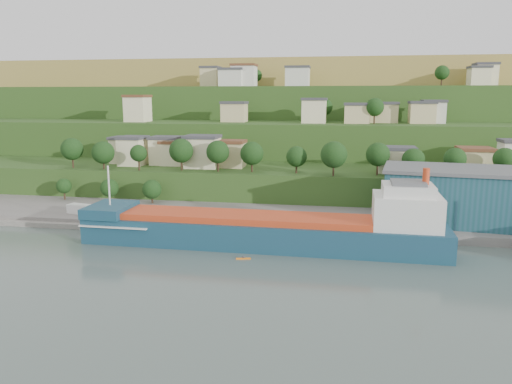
% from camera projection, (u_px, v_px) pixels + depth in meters
% --- Properties ---
extents(ground, '(500.00, 500.00, 0.00)m').
position_uv_depth(ground, '(264.00, 258.00, 97.93)').
color(ground, '#4C5C54').
rests_on(ground, ground).
extents(quay, '(220.00, 26.00, 4.00)m').
position_uv_depth(quay, '(363.00, 226.00, 121.64)').
color(quay, slate).
rests_on(quay, ground).
extents(pebble_beach, '(40.00, 18.00, 2.40)m').
position_uv_depth(pebble_beach, '(67.00, 219.00, 128.51)').
color(pebble_beach, slate).
rests_on(pebble_beach, ground).
extents(hillside, '(360.00, 211.40, 96.00)m').
position_uv_depth(hillside, '(314.00, 157.00, 261.12)').
color(hillside, '#284719').
rests_on(hillside, ground).
extents(cargo_ship_near, '(76.40, 13.25, 19.59)m').
position_uv_depth(cargo_ship_near, '(273.00, 232.00, 104.63)').
color(cargo_ship_near, '#164253').
rests_on(cargo_ship_near, ground).
extents(warehouse, '(33.20, 22.85, 12.80)m').
position_uv_depth(warehouse, '(451.00, 195.00, 117.12)').
color(warehouse, '#1B4C53').
rests_on(warehouse, quay).
extents(caravan, '(7.02, 4.11, 3.07)m').
position_uv_depth(caravan, '(81.00, 210.00, 126.18)').
color(caravan, white).
rests_on(caravan, pebble_beach).
extents(dinghy, '(4.46, 1.94, 0.87)m').
position_uv_depth(dinghy, '(98.00, 220.00, 120.75)').
color(dinghy, silver).
rests_on(dinghy, pebble_beach).
extents(kayak_orange, '(2.88, 1.15, 0.71)m').
position_uv_depth(kayak_orange, '(243.00, 258.00, 96.99)').
color(kayak_orange, orange).
rests_on(kayak_orange, ground).
extents(kayak_yellow, '(3.14, 0.93, 0.77)m').
position_uv_depth(kayak_yellow, '(284.00, 254.00, 99.28)').
color(kayak_yellow, orange).
rests_on(kayak_yellow, ground).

